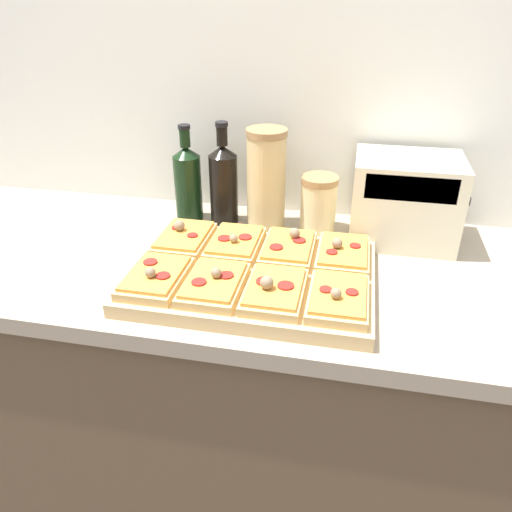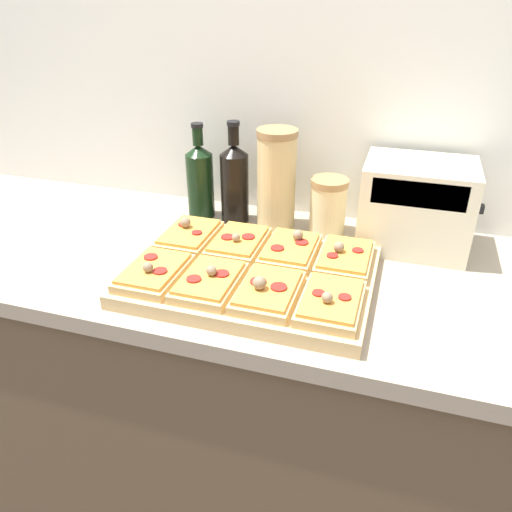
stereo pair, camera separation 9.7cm
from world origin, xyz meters
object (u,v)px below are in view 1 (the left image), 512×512
at_px(olive_oil_bottle, 188,182).
at_px(grain_jar_tall, 267,179).
at_px(cutting_board, 253,276).
at_px(toaster_oven, 405,200).
at_px(grain_jar_short, 318,203).
at_px(wine_bottle, 223,183).

xyz_separation_m(olive_oil_bottle, grain_jar_tall, (0.22, 0.00, 0.03)).
relative_size(cutting_board, toaster_oven, 1.85).
distance_m(olive_oil_bottle, grain_jar_short, 0.37).
xyz_separation_m(cutting_board, grain_jar_tall, (-0.03, 0.31, 0.12)).
distance_m(grain_jar_short, toaster_oven, 0.22).
bearing_deg(wine_bottle, grain_jar_tall, -0.00).
relative_size(olive_oil_bottle, toaster_oven, 0.93).
height_order(cutting_board, grain_jar_tall, grain_jar_tall).
bearing_deg(cutting_board, wine_bottle, 115.78).
height_order(grain_jar_short, toaster_oven, toaster_oven).
height_order(grain_jar_tall, toaster_oven, grain_jar_tall).
distance_m(cutting_board, grain_jar_short, 0.33).
height_order(wine_bottle, toaster_oven, wine_bottle).
distance_m(olive_oil_bottle, toaster_oven, 0.59).
relative_size(wine_bottle, grain_jar_tall, 1.04).
bearing_deg(olive_oil_bottle, grain_jar_short, 0.00).
distance_m(cutting_board, olive_oil_bottle, 0.41).
xyz_separation_m(wine_bottle, grain_jar_short, (0.26, -0.00, -0.04)).
height_order(wine_bottle, grain_jar_short, wine_bottle).
xyz_separation_m(cutting_board, toaster_oven, (0.33, 0.30, 0.09)).
relative_size(grain_jar_short, toaster_oven, 0.53).
height_order(cutting_board, grain_jar_short, grain_jar_short).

